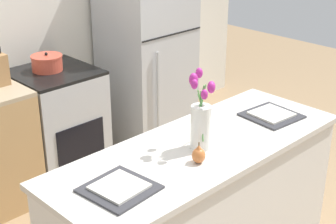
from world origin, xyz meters
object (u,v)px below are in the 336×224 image
refrigerator (147,50)px  plate_setting_left (119,188)px  flower_vase (201,120)px  cooking_pot (47,63)px  pear_figurine (199,155)px  plate_setting_right (271,115)px  stove_range (58,124)px

refrigerator → plate_setting_left: (-1.65, -1.64, 0.04)m
flower_vase → plate_setting_left: flower_vase is taller
refrigerator → cooking_pot: size_ratio=7.21×
plate_setting_left → pear_figurine: bearing=-9.9°
refrigerator → cooking_pot: 0.98m
cooking_pot → refrigerator: bearing=-2.6°
flower_vase → plate_setting_right: bearing=-2.5°
refrigerator → flower_vase: (-1.07, -1.61, 0.19)m
stove_range → cooking_pot: 0.51m
refrigerator → plate_setting_left: size_ratio=5.26×
flower_vase → pear_figurine: size_ratio=3.68×
cooking_pot → plate_setting_left: bearing=-111.9°
plate_setting_right → cooking_pot: 1.76m
stove_range → plate_setting_left: (-0.70, -1.64, 0.45)m
refrigerator → flower_vase: refrigerator is taller
refrigerator → cooking_pot: refrigerator is taller
stove_range → refrigerator: 1.03m
pear_figurine → plate_setting_left: pear_figurine is taller
cooking_pot → pear_figurine: bearing=-97.2°
pear_figurine → plate_setting_left: (-0.45, 0.08, -0.03)m
stove_range → cooking_pot: size_ratio=3.76×
refrigerator → plate_setting_right: bearing=-105.4°
stove_range → flower_vase: (-0.12, -1.61, 0.60)m
plate_setting_left → cooking_pot: 1.82m
refrigerator → pear_figurine: 2.10m
stove_range → refrigerator: size_ratio=0.52×
plate_setting_left → cooking_pot: size_ratio=1.37×
flower_vase → pear_figurine: (-0.13, -0.11, -0.12)m
flower_vase → pear_figurine: bearing=-140.5°
stove_range → pear_figurine: pear_figurine is taller
plate_setting_left → cooking_pot: bearing=68.1°
pear_figurine → refrigerator: bearing=55.2°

